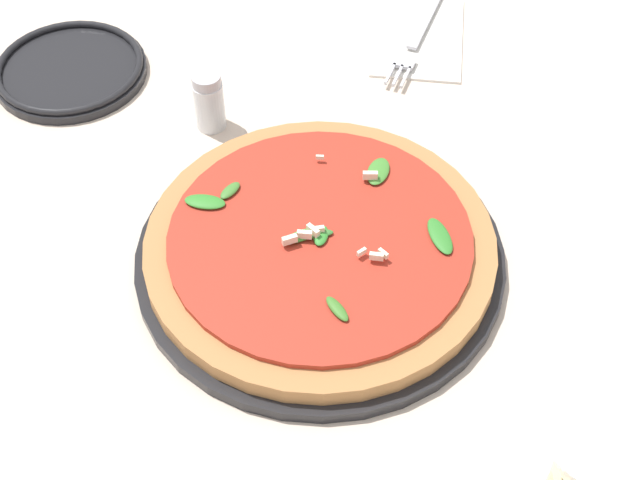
# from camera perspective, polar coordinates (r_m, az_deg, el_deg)

# --- Properties ---
(ground_plane) EXTENTS (6.00, 6.00, 0.00)m
(ground_plane) POSITION_cam_1_polar(r_m,az_deg,el_deg) (0.84, 0.93, -0.90)
(ground_plane) COLOR beige
(pizza_arugula_main) EXTENTS (0.34, 0.34, 0.05)m
(pizza_arugula_main) POSITION_cam_1_polar(r_m,az_deg,el_deg) (0.82, 0.00, -0.59)
(pizza_arugula_main) COLOR black
(pizza_arugula_main) RESTS_ON ground_plane
(wine_glass) EXTENTS (0.08, 0.08, 0.16)m
(wine_glass) POSITION_cam_1_polar(r_m,az_deg,el_deg) (0.62, 16.65, -14.15)
(wine_glass) COLOR white
(wine_glass) RESTS_ON ground_plane
(napkin) EXTENTS (0.16, 0.11, 0.01)m
(napkin) POSITION_cam_1_polar(r_m,az_deg,el_deg) (1.09, 6.33, 12.85)
(napkin) COLOR silver
(napkin) RESTS_ON ground_plane
(fork) EXTENTS (0.19, 0.05, 0.00)m
(fork) POSITION_cam_1_polar(r_m,az_deg,el_deg) (1.08, 6.24, 12.85)
(fork) COLOR silver
(fork) RESTS_ON ground_plane
(side_plate_white) EXTENTS (0.17, 0.17, 0.02)m
(side_plate_white) POSITION_cam_1_polar(r_m,az_deg,el_deg) (1.06, -15.70, 10.48)
(side_plate_white) COLOR black
(side_plate_white) RESTS_ON ground_plane
(shaker_pepper) EXTENTS (0.03, 0.03, 0.07)m
(shaker_pepper) POSITION_cam_1_polar(r_m,az_deg,el_deg) (0.95, -7.12, 8.81)
(shaker_pepper) COLOR silver
(shaker_pepper) RESTS_ON ground_plane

